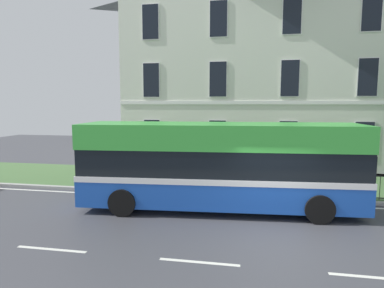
{
  "coord_description": "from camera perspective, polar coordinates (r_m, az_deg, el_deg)",
  "views": [
    {
      "loc": [
        -0.73,
        -9.53,
        3.86
      ],
      "look_at": [
        -3.44,
        4.92,
        2.1
      ],
      "focal_mm": 31.44,
      "sensor_mm": 36.0,
      "label": 1
    }
  ],
  "objects": [
    {
      "name": "georgian_townhouse",
      "position": [
        24.39,
        15.26,
        13.36
      ],
      "size": [
        20.1,
        9.89,
        13.16
      ],
      "color": "silver",
      "rests_on": "ground_plane"
    },
    {
      "name": "single_decker_bus",
      "position": [
        12.31,
        4.68,
        -3.49
      ],
      "size": [
        10.15,
        3.2,
        3.16
      ],
      "rotation": [
        0.0,
        0.0,
        0.07
      ],
      "color": "blue",
      "rests_on": "ground_plane"
    },
    {
      "name": "iron_verge_railing",
      "position": [
        14.42,
        17.74,
        -6.49
      ],
      "size": [
        13.51,
        0.04,
        0.97
      ],
      "color": "black",
      "rests_on": "ground_plane"
    },
    {
      "name": "ground_plane",
      "position": [
        11.2,
        14.09,
        -13.64
      ],
      "size": [
        60.0,
        56.0,
        0.18
      ],
      "color": "#3F4046"
    }
  ]
}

